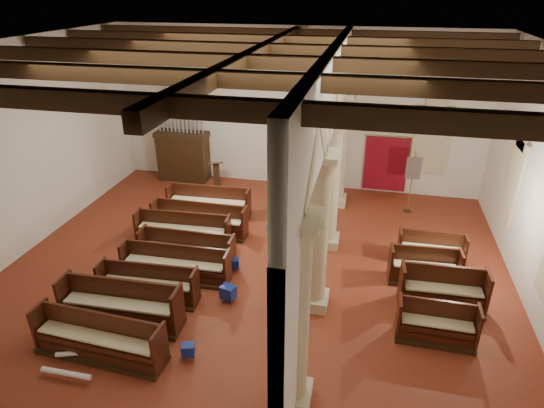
{
  "coord_description": "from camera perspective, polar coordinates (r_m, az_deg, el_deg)",
  "views": [
    {
      "loc": [
        2.79,
        -10.71,
        7.33
      ],
      "look_at": [
        0.3,
        0.5,
        1.72
      ],
      "focal_mm": 30.0,
      "sensor_mm": 36.0,
      "label": 1
    }
  ],
  "objects": [
    {
      "name": "nave_pew_0",
      "position": [
        10.87,
        -20.77,
        -16.05
      ],
      "size": [
        2.99,
        0.85,
        1.05
      ],
      "rotation": [
        0.0,
        0.0,
        -0.05
      ],
      "color": "#31210F",
      "rests_on": "floor"
    },
    {
      "name": "tube_heater_a",
      "position": [
        10.75,
        -24.42,
        -18.77
      ],
      "size": [
        1.11,
        0.12,
        0.11
      ],
      "primitive_type": "cylinder",
      "rotation": [
        0.0,
        1.57,
        0.01
      ],
      "color": "silver",
      "rests_on": "floor"
    },
    {
      "name": "wall_left",
      "position": [
        15.15,
        -28.7,
        6.18
      ],
      "size": [
        0.02,
        12.0,
        6.0
      ],
      "primitive_type": "cube",
      "color": "white",
      "rests_on": "floor"
    },
    {
      "name": "ceiling_beams",
      "position": [
        11.17,
        -2.16,
        18.23
      ],
      "size": [
        13.8,
        11.8,
        0.3
      ],
      "primitive_type": null,
      "color": "#31210F",
      "rests_on": "wall_back"
    },
    {
      "name": "wall_back",
      "position": [
        17.49,
        3.03,
        11.65
      ],
      "size": [
        14.0,
        0.02,
        6.0
      ],
      "primitive_type": "cube",
      "color": "white",
      "rests_on": "floor"
    },
    {
      "name": "ceiling",
      "position": [
        11.15,
        -2.17,
        19.15
      ],
      "size": [
        14.0,
        14.0,
        0.0
      ],
      "primitive_type": "plane",
      "rotation": [
        3.14,
        0.0,
        0.0
      ],
      "color": "black",
      "rests_on": "wall_back"
    },
    {
      "name": "dossal_curtain",
      "position": [
        17.75,
        14.08,
        4.9
      ],
      "size": [
        1.8,
        0.07,
        2.17
      ],
      "color": "maroon",
      "rests_on": "floor"
    },
    {
      "name": "aisle_pew_3",
      "position": [
        13.91,
        19.27,
        -5.85
      ],
      "size": [
        1.86,
        0.67,
        0.97
      ],
      "rotation": [
        0.0,
        0.0,
        0.01
      ],
      "color": "#31210F",
      "rests_on": "floor"
    },
    {
      "name": "nave_pew_6",
      "position": [
        14.82,
        -9.06,
        -2.46
      ],
      "size": [
        3.09,
        0.7,
        1.04
      ],
      "rotation": [
        0.0,
        0.0,
        -0.0
      ],
      "color": "#31210F",
      "rests_on": "floor"
    },
    {
      "name": "wall_front",
      "position": [
        6.98,
        -14.51,
        -13.32
      ],
      "size": [
        14.0,
        0.02,
        6.0
      ],
      "primitive_type": "cube",
      "color": "white",
      "rests_on": "floor"
    },
    {
      "name": "processional_banner",
      "position": [
        16.55,
        16.93,
        1.5
      ],
      "size": [
        0.51,
        0.65,
        2.21
      ],
      "rotation": [
        0.0,
        0.0,
        0.02
      ],
      "color": "#31210F",
      "rests_on": "floor"
    },
    {
      "name": "nave_pew_5",
      "position": [
        14.38,
        -11.09,
        -3.65
      ],
      "size": [
        2.99,
        0.82,
        1.0
      ],
      "rotation": [
        0.0,
        0.0,
        0.05
      ],
      "color": "#31210F",
      "rests_on": "floor"
    },
    {
      "name": "nave_pew_2",
      "position": [
        12.16,
        -15.21,
        -10.22
      ],
      "size": [
        2.58,
        0.79,
        0.98
      ],
      "rotation": [
        0.0,
        0.0,
        0.05
      ],
      "color": "#31210F",
      "rests_on": "floor"
    },
    {
      "name": "aisle_pew_1",
      "position": [
        12.2,
        20.5,
        -10.63
      ],
      "size": [
        2.08,
        0.83,
        1.13
      ],
      "rotation": [
        0.0,
        0.0,
        0.04
      ],
      "color": "#31210F",
      "rests_on": "floor"
    },
    {
      "name": "hymnal_box_c",
      "position": [
        12.89,
        -4.81,
        -7.44
      ],
      "size": [
        0.33,
        0.29,
        0.29
      ],
      "primitive_type": "cube",
      "rotation": [
        0.0,
        0.0,
        0.21
      ],
      "color": "#162399",
      "rests_on": "floor"
    },
    {
      "name": "nave_pew_4",
      "position": [
        13.27,
        -10.59,
        -6.27
      ],
      "size": [
        2.75,
        0.73,
        1.04
      ],
      "rotation": [
        0.0,
        0.0,
        0.01
      ],
      "color": "#31210F",
      "rests_on": "floor"
    },
    {
      "name": "tube_heater_b",
      "position": [
        11.08,
        -22.88,
        -16.83
      ],
      "size": [
        1.02,
        0.43,
        0.1
      ],
      "primitive_type": "cylinder",
      "rotation": [
        0.0,
        1.57,
        0.32
      ],
      "color": "white",
      "rests_on": "floor"
    },
    {
      "name": "nave_pew_1",
      "position": [
        11.56,
        -18.33,
        -12.54
      ],
      "size": [
        2.92,
        0.85,
        1.14
      ],
      "rotation": [
        0.0,
        0.0,
        0.03
      ],
      "color": "#31210F",
      "rests_on": "floor"
    },
    {
      "name": "hymnal_box_b",
      "position": [
        11.77,
        -5.53,
        -10.94
      ],
      "size": [
        0.42,
        0.37,
        0.35
      ],
      "primitive_type": "cube",
      "rotation": [
        0.0,
        0.0,
        -0.26
      ],
      "color": "navy",
      "rests_on": "floor"
    },
    {
      "name": "aisle_pew_0",
      "position": [
        11.22,
        19.86,
        -14.43
      ],
      "size": [
        1.75,
        0.68,
        0.99
      ],
      "rotation": [
        0.0,
        0.0,
        -0.01
      ],
      "color": "#31210F",
      "rests_on": "floor"
    },
    {
      "name": "nave_pew_7",
      "position": [
        15.92,
        -7.91,
        -0.25
      ],
      "size": [
        2.9,
        0.83,
        1.06
      ],
      "rotation": [
        0.0,
        0.0,
        0.04
      ],
      "color": "#31210F",
      "rests_on": "floor"
    },
    {
      "name": "aisle_pew_2",
      "position": [
        13.03,
        18.48,
        -7.96
      ],
      "size": [
        1.88,
        0.79,
        1.0
      ],
      "rotation": [
        0.0,
        0.0,
        0.06
      ],
      "color": "#31210F",
      "rests_on": "floor"
    },
    {
      "name": "arcade",
      "position": [
        11.4,
        6.89,
        6.53
      ],
      "size": [
        0.9,
        11.9,
        6.0
      ],
      "color": "beige",
      "rests_on": "floor"
    },
    {
      "name": "window_right_b",
      "position": [
        14.78,
        28.11,
        2.51
      ],
      "size": [
        0.03,
        1.0,
        2.2
      ],
      "primitive_type": "cube",
      "color": "#2F6B52",
      "rests_on": "wall_right"
    },
    {
      "name": "pipe_organ",
      "position": [
        18.75,
        -11.14,
        7.0
      ],
      "size": [
        2.1,
        0.85,
        4.4
      ],
      "color": "#31210F",
      "rests_on": "floor"
    },
    {
      "name": "floor",
      "position": [
        13.28,
        -1.74,
        -7.5
      ],
      "size": [
        14.0,
        14.0,
        0.0
      ],
      "primitive_type": "plane",
      "color": "maroon",
      "rests_on": "ground"
    },
    {
      "name": "hymnal_box_a",
      "position": [
        10.4,
        -10.49,
        -17.53
      ],
      "size": [
        0.32,
        0.29,
        0.27
      ],
      "primitive_type": "cube",
      "rotation": [
        0.0,
        0.0,
        0.26
      ],
      "color": "#153E96",
      "rests_on": "floor"
    },
    {
      "name": "nave_pew_3",
      "position": [
        12.77,
        -11.97,
        -7.92
      ],
      "size": [
        3.01,
        0.75,
        0.98
      ],
      "rotation": [
        0.0,
        0.0,
        0.03
      ],
      "color": "#31210F",
      "rests_on": "floor"
    },
    {
      "name": "window_back",
      "position": [
        17.6,
        19.35,
        7.6
      ],
      "size": [
        1.0,
        0.03,
        2.2
      ],
      "primitive_type": "cube",
      "color": "#2F6B52",
      "rests_on": "wall_back"
    },
    {
      "name": "lectern",
      "position": [
        17.56,
        -6.96,
        3.13
      ],
      "size": [
        0.66,
        0.7,
        1.35
      ],
      "rotation": [
        0.0,
        0.0,
        0.38
      ],
      "color": "#3A1E12",
      "rests_on": "floor"
    }
  ]
}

